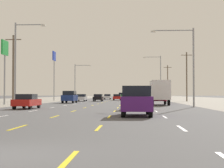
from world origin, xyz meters
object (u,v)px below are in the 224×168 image
(sedan_far_left_farther, at_px, (81,98))
(sedan_inner_left_distant_b, at_px, (107,97))
(pole_sign_left_row_1, at_px, (5,55))
(streetlight_left_row_1, at_px, (77,79))
(sedan_center_turn_distant_a, at_px, (117,97))
(suv_center_turn_distant_c, at_px, (122,95))
(suv_inner_right_nearest, at_px, (136,100))
(streetlight_right_row_0, at_px, (188,60))
(suv_far_left_far, at_px, (70,97))
(streetlight_left_row_0, at_px, (18,58))
(hatchback_inner_right_near, at_px, (134,101))
(box_truck_far_right_midfar, at_px, (159,91))
(pole_sign_left_row_2, at_px, (54,62))
(sedan_far_left_mid, at_px, (27,101))
(streetlight_right_row_1, at_px, (159,75))
(sedan_inner_left_farthest, at_px, (98,98))

(sedan_far_left_farther, distance_m, sedan_inner_left_distant_b, 27.51)
(pole_sign_left_row_1, distance_m, streetlight_left_row_1, 35.62)
(sedan_far_left_farther, relative_size, sedan_inner_left_distant_b, 1.00)
(sedan_center_turn_distant_a, height_order, suv_center_turn_distant_c, suv_center_turn_distant_c)
(suv_inner_right_nearest, relative_size, streetlight_right_row_0, 0.55)
(suv_far_left_far, distance_m, streetlight_right_row_0, 24.44)
(suv_inner_right_nearest, distance_m, streetlight_left_row_0, 21.58)
(hatchback_inner_right_near, bearing_deg, suv_inner_right_nearest, -89.81)
(suv_inner_right_nearest, xyz_separation_m, suv_far_left_far, (-10.35, 33.96, 0.00))
(sedan_center_turn_distant_a, bearing_deg, streetlight_left_row_1, -179.44)
(suv_far_left_far, bearing_deg, streetlight_left_row_0, -99.53)
(sedan_far_left_farther, bearing_deg, box_truck_far_right_midfar, -59.50)
(sedan_inner_left_distant_b, height_order, pole_sign_left_row_1, pole_sign_left_row_1)
(pole_sign_left_row_1, bearing_deg, sedan_far_left_farther, 71.04)
(streetlight_left_row_0, height_order, streetlight_right_row_0, streetlight_left_row_0)
(pole_sign_left_row_2, xyz_separation_m, streetlight_right_row_0, (23.96, -40.31, -3.48))
(sedan_far_left_farther, bearing_deg, suv_center_turn_distant_c, 82.17)
(sedan_far_left_mid, xyz_separation_m, sedan_center_turn_distant_a, (7.02, 49.55, 0.00))
(suv_far_left_far, height_order, sedan_center_turn_distant_a, suv_far_left_far)
(sedan_center_turn_distant_a, relative_size, streetlight_right_row_1, 0.43)
(hatchback_inner_right_near, bearing_deg, suv_far_left_far, 112.51)
(suv_inner_right_nearest, height_order, pole_sign_left_row_1, pole_sign_left_row_1)
(sedan_far_left_farther, distance_m, sedan_inner_left_farthest, 3.44)
(box_truck_far_right_midfar, height_order, sedan_inner_left_farthest, box_truck_far_right_midfar)
(box_truck_far_right_midfar, height_order, sedan_center_turn_distant_a, box_truck_far_right_midfar)
(pole_sign_left_row_1, bearing_deg, streetlight_right_row_1, 55.43)
(streetlight_left_row_0, bearing_deg, sedan_center_turn_distant_a, 77.59)
(sedan_inner_left_distant_b, relative_size, pole_sign_left_row_1, 0.50)
(hatchback_inner_right_near, bearing_deg, sedan_inner_left_farthest, 100.00)
(sedan_far_left_farther, bearing_deg, sedan_far_left_mid, -90.51)
(sedan_inner_left_farthest, distance_m, streetlight_right_row_0, 35.03)
(streetlight_left_row_0, relative_size, streetlight_right_row_1, 0.93)
(hatchback_inner_right_near, bearing_deg, box_truck_far_right_midfar, 77.06)
(streetlight_left_row_1, bearing_deg, streetlight_right_row_1, 0.00)
(sedan_inner_left_farthest, bearing_deg, sedan_center_turn_distant_a, 74.06)
(hatchback_inner_right_near, relative_size, sedan_far_left_mid, 0.87)
(hatchback_inner_right_near, height_order, sedan_inner_left_farthest, hatchback_inner_right_near)
(sedan_inner_left_farthest, distance_m, sedan_center_turn_distant_a, 12.36)
(streetlight_right_row_0, bearing_deg, hatchback_inner_right_near, -129.91)
(suv_far_left_far, relative_size, streetlight_left_row_0, 0.51)
(pole_sign_left_row_1, relative_size, pole_sign_left_row_2, 0.80)
(suv_far_left_far, height_order, sedan_inner_left_distant_b, suv_far_left_far)
(box_truck_far_right_midfar, distance_m, streetlight_right_row_0, 8.98)
(sedan_far_left_mid, distance_m, streetlight_right_row_0, 18.16)
(sedan_inner_left_distant_b, bearing_deg, streetlight_right_row_1, -48.00)
(suv_center_turn_distant_c, distance_m, streetlight_left_row_0, 81.58)
(pole_sign_left_row_1, height_order, streetlight_right_row_0, pole_sign_left_row_1)
(pole_sign_left_row_1, distance_m, streetlight_right_row_0, 25.69)
(sedan_inner_left_farthest, bearing_deg, streetlight_right_row_0, -67.87)
(suv_far_left_far, xyz_separation_m, suv_center_turn_distant_c, (6.88, 63.27, 0.00))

